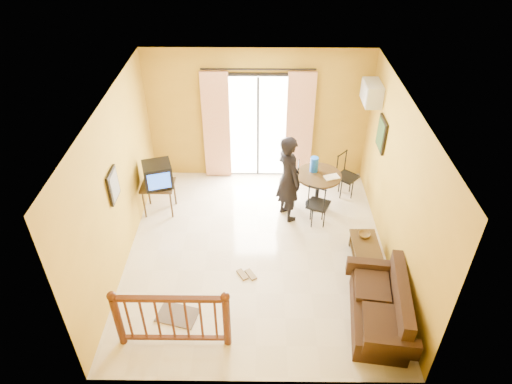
{
  "coord_description": "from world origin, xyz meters",
  "views": [
    {
      "loc": [
        0.04,
        -5.92,
        5.59
      ],
      "look_at": [
        -0.02,
        0.2,
        1.15
      ],
      "focal_mm": 32.0,
      "sensor_mm": 36.0,
      "label": 1
    }
  ],
  "objects_px": {
    "television": "(158,175)",
    "standing_person": "(288,178)",
    "coffee_table": "(365,250)",
    "dining_table": "(318,181)",
    "sofa": "(382,309)"
  },
  "relations": [
    {
      "from": "television",
      "to": "standing_person",
      "type": "xyz_separation_m",
      "value": [
        2.44,
        -0.13,
        0.02
      ]
    },
    {
      "from": "dining_table",
      "to": "standing_person",
      "type": "bearing_deg",
      "value": -150.9
    },
    {
      "from": "television",
      "to": "sofa",
      "type": "xyz_separation_m",
      "value": [
        3.72,
        -2.65,
        -0.57
      ]
    },
    {
      "from": "television",
      "to": "coffee_table",
      "type": "relative_size",
      "value": 0.79
    },
    {
      "from": "sofa",
      "to": "dining_table",
      "type": "bearing_deg",
      "value": 110.68
    },
    {
      "from": "coffee_table",
      "to": "standing_person",
      "type": "height_order",
      "value": "standing_person"
    },
    {
      "from": "dining_table",
      "to": "standing_person",
      "type": "height_order",
      "value": "standing_person"
    },
    {
      "from": "dining_table",
      "to": "television",
      "type": "bearing_deg",
      "value": -176.09
    },
    {
      "from": "standing_person",
      "to": "dining_table",
      "type": "bearing_deg",
      "value": -88.92
    },
    {
      "from": "television",
      "to": "standing_person",
      "type": "distance_m",
      "value": 2.44
    },
    {
      "from": "television",
      "to": "dining_table",
      "type": "height_order",
      "value": "television"
    },
    {
      "from": "coffee_table",
      "to": "standing_person",
      "type": "distance_m",
      "value": 1.87
    },
    {
      "from": "television",
      "to": "coffee_table",
      "type": "bearing_deg",
      "value": -37.1
    },
    {
      "from": "dining_table",
      "to": "coffee_table",
      "type": "xyz_separation_m",
      "value": [
        0.67,
        -1.55,
        -0.34
      ]
    },
    {
      "from": "sofa",
      "to": "standing_person",
      "type": "relative_size",
      "value": 0.98
    }
  ]
}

